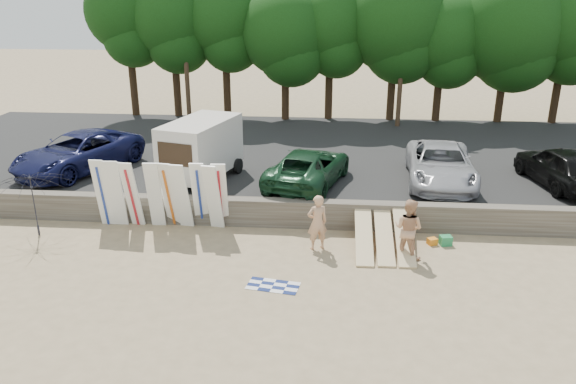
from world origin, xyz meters
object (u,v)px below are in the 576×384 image
beach_umbrella (36,204)px  beachgoer_b (408,229)px  car_0 (78,152)px  beachgoer_a (317,222)px  car_2 (441,165)px  cooler (446,241)px  box_trailer (201,147)px  car_1 (308,167)px  car_3 (562,166)px

beach_umbrella → beachgoer_b: bearing=-3.0°
car_0 → beachgoer_a: size_ratio=3.09×
car_2 → cooler: size_ratio=14.45×
box_trailer → beach_umbrella: size_ratio=1.68×
car_1 → beachgoer_a: bearing=111.6°
beachgoer_a → beachgoer_b: 2.90m
car_3 → cooler: size_ratio=12.48×
car_1 → beachgoer_b: (3.39, -4.75, -0.44)m
car_1 → beach_umbrella: size_ratio=2.06×
car_1 → beach_umbrella: 10.03m
car_0 → car_3: size_ratio=1.23×
box_trailer → beachgoer_a: box_trailer is taller
car_1 → cooler: 6.22m
car_0 → beachgoer_b: (13.25, -5.70, -0.53)m
cooler → beach_umbrella: 13.99m
cooler → car_2: bearing=73.4°
car_0 → beach_umbrella: 5.11m
beachgoer_b → cooler: beachgoer_b is taller
car_0 → beachgoer_a: (10.37, -5.34, -0.57)m
beachgoer_a → cooler: 4.41m
car_3 → beachgoer_a: car_3 is taller
box_trailer → cooler: size_ratio=11.11×
car_2 → beachgoer_b: (-1.86, -5.39, -0.48)m
beachgoer_b → beachgoer_a: bearing=24.6°
beachgoer_a → beach_umbrella: (-9.66, 0.29, 0.19)m
car_2 → beachgoer_a: (-4.74, -5.03, -0.52)m
car_0 → beachgoer_b: bearing=0.9°
car_1 → beachgoer_a: size_ratio=2.75×
beach_umbrella → cooler: bearing=1.4°
car_3 → beachgoer_b: size_ratio=2.41×
beachgoer_b → car_1: bearing=-22.7°
car_2 → box_trailer: bearing=-173.4°
box_trailer → beachgoer_a: 6.83m
car_1 → beach_umbrella: bearing=39.0°
car_2 → beachgoer_b: 5.72m
cooler → box_trailer: bearing=145.6°
car_0 → cooler: car_0 is taller
cooler → car_1: bearing=131.3°
cooler → beach_umbrella: bearing=170.7°
beachgoer_a → beachgoer_b: size_ratio=0.96×
box_trailer → beachgoer_a: bearing=-27.7°
car_0 → car_1: car_0 is taller
beachgoer_b → box_trailer: bearing=-1.1°
box_trailer → car_1: bearing=12.6°
box_trailer → car_1: (4.36, -0.26, -0.65)m
box_trailer → car_2: box_trailer is taller
car_2 → beachgoer_b: bearing=-104.8°
car_2 → beachgoer_a: car_2 is taller
car_3 → beach_umbrella: 19.67m
box_trailer → beach_umbrella: 6.54m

